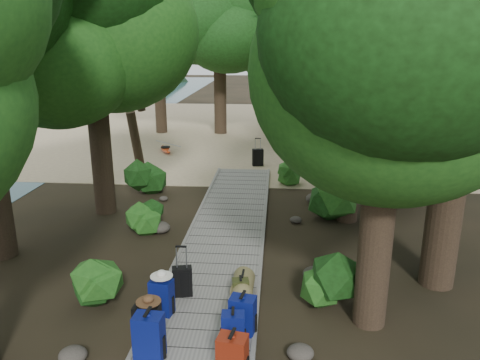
# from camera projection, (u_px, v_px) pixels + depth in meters

# --- Properties ---
(ground) EXTENTS (120.00, 120.00, 0.00)m
(ground) POSITION_uv_depth(u_px,v_px,m) (223.00, 249.00, 11.41)
(ground) COLOR #2F2517
(ground) RESTS_ON ground
(sand_beach) EXTENTS (40.00, 22.00, 0.02)m
(sand_beach) POSITION_uv_depth(u_px,v_px,m) (256.00, 130.00, 26.69)
(sand_beach) COLOR tan
(sand_beach) RESTS_ON ground
(boardwalk) EXTENTS (2.00, 12.00, 0.12)m
(boardwalk) POSITION_uv_depth(u_px,v_px,m) (227.00, 231.00, 12.35)
(boardwalk) COLOR gray
(boardwalk) RESTS_ON ground
(backpack_left_a) EXTENTS (0.47, 0.34, 0.84)m
(backpack_left_a) POSITION_uv_depth(u_px,v_px,m) (149.00, 335.00, 7.20)
(backpack_left_a) COLOR #080869
(backpack_left_a) RESTS_ON boardwalk
(backpack_left_b) EXTENTS (0.43, 0.32, 0.76)m
(backpack_left_b) POSITION_uv_depth(u_px,v_px,m) (147.00, 322.00, 7.60)
(backpack_left_b) COLOR black
(backpack_left_b) RESTS_ON boardwalk
(backpack_left_c) EXTENTS (0.44, 0.35, 0.73)m
(backpack_left_c) POSITION_uv_depth(u_px,v_px,m) (162.00, 295.00, 8.43)
(backpack_left_c) COLOR #080869
(backpack_left_c) RESTS_ON boardwalk
(backpack_right_a) EXTENTS (0.47, 0.37, 0.76)m
(backpack_right_a) POSITION_uv_depth(u_px,v_px,m) (232.00, 355.00, 6.80)
(backpack_right_a) COLOR maroon
(backpack_right_a) RESTS_ON boardwalk
(backpack_right_b) EXTENTS (0.39, 0.28, 0.67)m
(backpack_right_b) POSITION_uv_depth(u_px,v_px,m) (233.00, 328.00, 7.51)
(backpack_right_b) COLOR #080869
(backpack_right_b) RESTS_ON boardwalk
(backpack_right_c) EXTENTS (0.48, 0.38, 0.73)m
(backpack_right_c) POSITION_uv_depth(u_px,v_px,m) (243.00, 313.00, 7.88)
(backpack_right_c) COLOR #080869
(backpack_right_c) RESTS_ON boardwalk
(backpack_right_d) EXTENTS (0.35, 0.28, 0.48)m
(backpack_right_d) POSITION_uv_depth(u_px,v_px,m) (241.00, 289.00, 8.89)
(backpack_right_d) COLOR #373F1A
(backpack_right_d) RESTS_ON boardwalk
(duffel_right_khaki) EXTENTS (0.45, 0.66, 0.43)m
(duffel_right_khaki) POSITION_uv_depth(u_px,v_px,m) (243.00, 284.00, 9.10)
(duffel_right_khaki) COLOR olive
(duffel_right_khaki) RESTS_ON boardwalk
(suitcase_on_boardwalk) EXTENTS (0.42, 0.29, 0.59)m
(suitcase_on_boardwalk) POSITION_uv_depth(u_px,v_px,m) (182.00, 281.00, 9.06)
(suitcase_on_boardwalk) COLOR black
(suitcase_on_boardwalk) RESTS_ON boardwalk
(lone_suitcase_on_sand) EXTENTS (0.48, 0.34, 0.68)m
(lone_suitcase_on_sand) POSITION_uv_depth(u_px,v_px,m) (258.00, 157.00, 18.91)
(lone_suitcase_on_sand) COLOR black
(lone_suitcase_on_sand) RESTS_ON sand_beach
(hat_brown) EXTENTS (0.41, 0.41, 0.12)m
(hat_brown) POSITION_uv_depth(u_px,v_px,m) (148.00, 298.00, 7.46)
(hat_brown) COLOR #51351E
(hat_brown) RESTS_ON backpack_left_b
(hat_white) EXTENTS (0.40, 0.40, 0.13)m
(hat_white) POSITION_uv_depth(u_px,v_px,m) (161.00, 273.00, 8.32)
(hat_white) COLOR silver
(hat_white) RESTS_ON backpack_left_c
(kayak) EXTENTS (1.89, 3.13, 0.31)m
(kayak) POSITION_uv_depth(u_px,v_px,m) (165.00, 148.00, 21.31)
(kayak) COLOR #C43910
(kayak) RESTS_ON sand_beach
(sun_lounger) EXTENTS (1.08, 2.18, 0.67)m
(sun_lounger) POSITION_uv_depth(u_px,v_px,m) (329.00, 147.00, 20.74)
(sun_lounger) COLOR silver
(sun_lounger) RESTS_ON sand_beach
(tree_right_a) EXTENTS (4.96, 4.96, 8.27)m
(tree_right_a) POSITION_uv_depth(u_px,v_px,m) (389.00, 91.00, 7.29)
(tree_right_a) COLOR black
(tree_right_a) RESTS_ON ground
(tree_right_b) EXTENTS (5.58, 5.58, 9.97)m
(tree_right_b) POSITION_uv_depth(u_px,v_px,m) (468.00, 35.00, 8.39)
(tree_right_b) COLOR black
(tree_right_b) RESTS_ON ground
(tree_right_c) EXTENTS (4.71, 4.71, 8.15)m
(tree_right_c) POSITION_uv_depth(u_px,v_px,m) (357.00, 73.00, 12.12)
(tree_right_c) COLOR black
(tree_right_c) RESTS_ON ground
(tree_right_d) EXTENTS (6.12, 6.12, 11.21)m
(tree_right_d) POSITION_uv_depth(u_px,v_px,m) (429.00, 15.00, 13.65)
(tree_right_d) COLOR black
(tree_right_d) RESTS_ON ground
(tree_right_e) EXTENTS (5.16, 5.16, 9.28)m
(tree_right_e) POSITION_uv_depth(u_px,v_px,m) (372.00, 48.00, 16.28)
(tree_right_e) COLOR black
(tree_right_e) RESTS_ON ground
(tree_right_f) EXTENTS (5.61, 5.61, 10.01)m
(tree_right_f) POSITION_uv_depth(u_px,v_px,m) (413.00, 38.00, 17.91)
(tree_right_f) COLOR black
(tree_right_f) RESTS_ON ground
(tree_left_c) EXTENTS (4.96, 4.96, 8.63)m
(tree_left_c) POSITION_uv_depth(u_px,v_px,m) (93.00, 63.00, 12.70)
(tree_left_c) COLOR black
(tree_left_c) RESTS_ON ground
(tree_back_a) EXTENTS (5.49, 5.49, 9.51)m
(tree_back_a) POSITION_uv_depth(u_px,v_px,m) (220.00, 43.00, 24.34)
(tree_back_a) COLOR black
(tree_back_a) RESTS_ON ground
(tree_back_b) EXTENTS (4.90, 4.90, 8.75)m
(tree_back_b) POSITION_uv_depth(u_px,v_px,m) (281.00, 51.00, 25.39)
(tree_back_b) COLOR black
(tree_back_b) RESTS_ON ground
(tree_back_c) EXTENTS (4.65, 4.65, 8.37)m
(tree_back_c) POSITION_uv_depth(u_px,v_px,m) (350.00, 54.00, 24.85)
(tree_back_c) COLOR black
(tree_back_c) RESTS_ON ground
(tree_back_d) EXTENTS (5.22, 5.22, 8.70)m
(tree_back_d) POSITION_uv_depth(u_px,v_px,m) (158.00, 51.00, 24.65)
(tree_back_d) COLOR black
(tree_back_d) RESTS_ON ground
(palm_right_a) EXTENTS (4.81, 4.81, 8.19)m
(palm_right_a) POSITION_uv_depth(u_px,v_px,m) (337.00, 65.00, 16.11)
(palm_right_a) COLOR #133A10
(palm_right_a) RESTS_ON ground
(palm_right_b) EXTENTS (4.69, 4.69, 9.06)m
(palm_right_b) POSITION_uv_depth(u_px,v_px,m) (364.00, 49.00, 20.08)
(palm_right_b) COLOR #133A10
(palm_right_b) RESTS_ON ground
(palm_right_c) EXTENTS (4.27, 4.27, 6.79)m
(palm_right_c) POSITION_uv_depth(u_px,v_px,m) (305.00, 74.00, 22.08)
(palm_right_c) COLOR #133A10
(palm_right_c) RESTS_ON ground
(palm_left_a) EXTENTS (4.60, 4.60, 7.31)m
(palm_left_a) POSITION_uv_depth(u_px,v_px,m) (128.00, 77.00, 16.70)
(palm_left_a) COLOR #133A10
(palm_left_a) RESTS_ON ground
(rock_left_a) EXTENTS (0.45, 0.41, 0.25)m
(rock_left_a) POSITION_uv_depth(u_px,v_px,m) (73.00, 355.00, 7.38)
(rock_left_a) COLOR #4C473F
(rock_left_a) RESTS_ON ground
(rock_left_b) EXTENTS (0.33, 0.29, 0.18)m
(rock_left_b) POSITION_uv_depth(u_px,v_px,m) (101.00, 272.00, 10.12)
(rock_left_b) COLOR #4C473F
(rock_left_b) RESTS_ON ground
(rock_left_c) EXTENTS (0.54, 0.49, 0.30)m
(rock_left_c) POSITION_uv_depth(u_px,v_px,m) (160.00, 227.00, 12.36)
(rock_left_c) COLOR #4C473F
(rock_left_c) RESTS_ON ground
(rock_left_d) EXTENTS (0.28, 0.25, 0.15)m
(rock_left_d) POSITION_uv_depth(u_px,v_px,m) (164.00, 199.00, 14.85)
(rock_left_d) COLOR #4C473F
(rock_left_d) RESTS_ON ground
(rock_right_a) EXTENTS (0.44, 0.39, 0.24)m
(rock_right_a) POSITION_uv_depth(u_px,v_px,m) (300.00, 353.00, 7.45)
(rock_right_a) COLOR #4C473F
(rock_right_a) RESTS_ON ground
(rock_right_b) EXTENTS (0.52, 0.47, 0.29)m
(rock_right_b) POSITION_uv_depth(u_px,v_px,m) (315.00, 274.00, 9.92)
(rock_right_b) COLOR #4C473F
(rock_right_b) RESTS_ON ground
(rock_right_c) EXTENTS (0.33, 0.30, 0.18)m
(rock_right_c) POSITION_uv_depth(u_px,v_px,m) (296.00, 220.00, 13.06)
(rock_right_c) COLOR #4C473F
(rock_right_c) RESTS_ON ground
(rock_right_d) EXTENTS (0.60, 0.54, 0.33)m
(rock_right_d) POSITION_uv_depth(u_px,v_px,m) (315.00, 198.00, 14.58)
(rock_right_d) COLOR #4C473F
(rock_right_d) RESTS_ON ground
(shrub_left_a) EXTENTS (1.16, 1.16, 1.04)m
(shrub_left_a) POSITION_uv_depth(u_px,v_px,m) (91.00, 279.00, 8.94)
(shrub_left_a) COLOR #1D4E17
(shrub_left_a) RESTS_ON ground
(shrub_left_b) EXTENTS (0.94, 0.94, 0.85)m
(shrub_left_b) POSITION_uv_depth(u_px,v_px,m) (146.00, 216.00, 12.41)
(shrub_left_b) COLOR #1D4E17
(shrub_left_b) RESTS_ON ground
(shrub_left_c) EXTENTS (1.28, 1.28, 1.15)m
(shrub_left_c) POSITION_uv_depth(u_px,v_px,m) (145.00, 177.00, 15.38)
(shrub_left_c) COLOR #1D4E17
(shrub_left_c) RESTS_ON ground
(shrub_right_a) EXTENTS (1.13, 1.13, 1.02)m
(shrub_right_a) POSITION_uv_depth(u_px,v_px,m) (327.00, 287.00, 8.67)
(shrub_right_a) COLOR #1D4E17
(shrub_right_a) RESTS_ON ground
(shrub_right_b) EXTENTS (1.44, 1.44, 1.30)m
(shrub_right_b) POSITION_uv_depth(u_px,v_px,m) (335.00, 198.00, 13.08)
(shrub_right_b) COLOR #1D4E17
(shrub_right_b) RESTS_ON ground
(shrub_right_c) EXTENTS (0.94, 0.94, 0.85)m
(shrub_right_c) POSITION_uv_depth(u_px,v_px,m) (286.00, 173.00, 16.49)
(shrub_right_c) COLOR #1D4E17
(shrub_right_c) RESTS_ON ground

